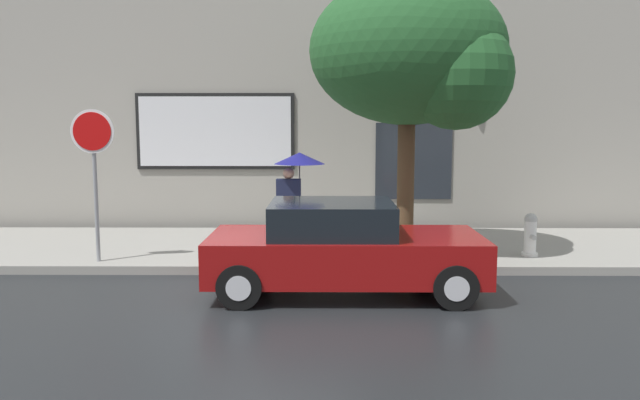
{
  "coord_description": "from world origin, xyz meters",
  "views": [
    {
      "loc": [
        0.62,
        -9.31,
        2.56
      ],
      "look_at": [
        0.54,
        1.8,
        1.2
      ],
      "focal_mm": 34.69,
      "sensor_mm": 36.0,
      "label": 1
    }
  ],
  "objects_px": {
    "fire_hydrant": "(530,235)",
    "pedestrian_with_umbrella": "(296,173)",
    "stop_sign": "(94,155)",
    "parked_car": "(342,249)",
    "street_tree": "(418,56)"
  },
  "relations": [
    {
      "from": "fire_hydrant",
      "to": "pedestrian_with_umbrella",
      "type": "xyz_separation_m",
      "value": [
        -4.34,
        0.54,
        1.1
      ]
    },
    {
      "from": "street_tree",
      "to": "parked_car",
      "type": "bearing_deg",
      "value": -124.53
    },
    {
      "from": "fire_hydrant",
      "to": "stop_sign",
      "type": "distance_m",
      "value": 7.96
    },
    {
      "from": "fire_hydrant",
      "to": "pedestrian_with_umbrella",
      "type": "distance_m",
      "value": 4.51
    },
    {
      "from": "pedestrian_with_umbrella",
      "to": "street_tree",
      "type": "xyz_separation_m",
      "value": [
        2.2,
        -0.55,
        2.13
      ]
    },
    {
      "from": "parked_car",
      "to": "stop_sign",
      "type": "xyz_separation_m",
      "value": [
        -4.28,
        1.47,
        1.35
      ]
    },
    {
      "from": "fire_hydrant",
      "to": "pedestrian_with_umbrella",
      "type": "bearing_deg",
      "value": 172.91
    },
    {
      "from": "fire_hydrant",
      "to": "parked_car",
      "type": "bearing_deg",
      "value": -150.2
    },
    {
      "from": "pedestrian_with_umbrella",
      "to": "stop_sign",
      "type": "xyz_separation_m",
      "value": [
        -3.46,
        -1.09,
        0.4
      ]
    },
    {
      "from": "pedestrian_with_umbrella",
      "to": "parked_car",
      "type": "bearing_deg",
      "value": -72.18
    },
    {
      "from": "parked_car",
      "to": "street_tree",
      "type": "relative_size",
      "value": 0.81
    },
    {
      "from": "pedestrian_with_umbrella",
      "to": "stop_sign",
      "type": "distance_m",
      "value": 3.65
    },
    {
      "from": "fire_hydrant",
      "to": "stop_sign",
      "type": "height_order",
      "value": "stop_sign"
    },
    {
      "from": "street_tree",
      "to": "stop_sign",
      "type": "xyz_separation_m",
      "value": [
        -5.66,
        -0.54,
        -1.73
      ]
    },
    {
      "from": "pedestrian_with_umbrella",
      "to": "street_tree",
      "type": "relative_size",
      "value": 0.37
    }
  ]
}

